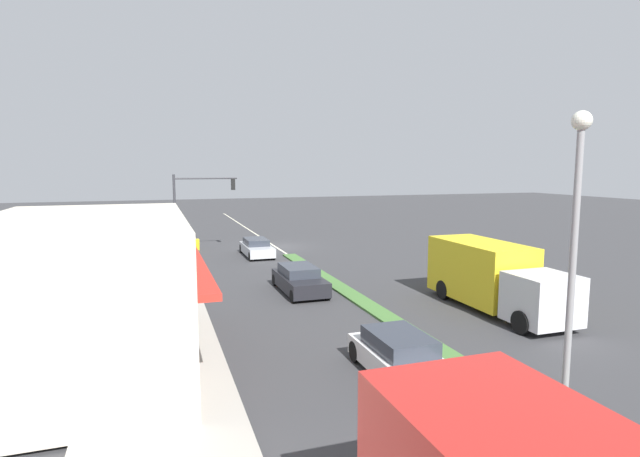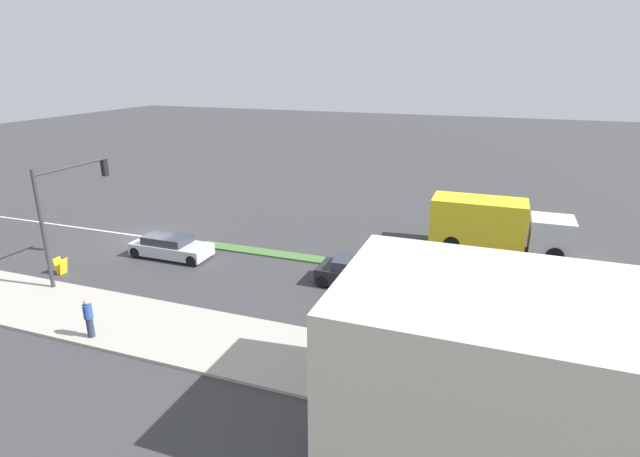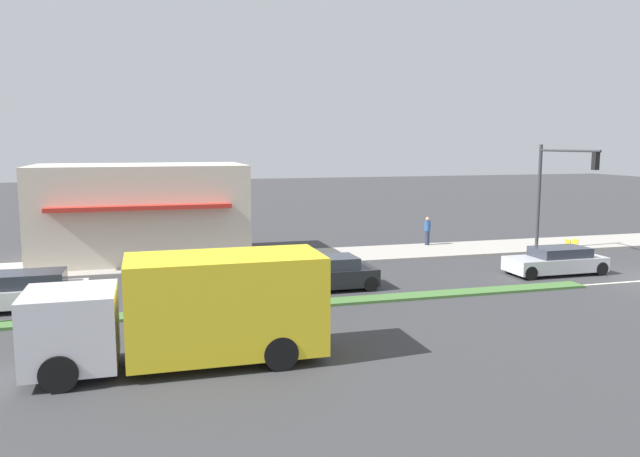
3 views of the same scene
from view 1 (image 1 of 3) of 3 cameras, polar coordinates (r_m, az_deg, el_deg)
The scene contains 13 objects.
ground_plane at distance 22.62m, azimuth 5.76°, elevation -9.00°, with size 160.00×160.00×0.00m, color #38383A.
sidewalk_right at distance 20.25m, azimuth -17.97°, elevation -11.07°, with size 4.00×73.00×0.12m, color #A8A399.
median_strip at distance 15.36m, azimuth 20.36°, elevation -17.17°, with size 0.90×46.00×0.10m, color #477538.
lane_marking_center at distance 39.35m, azimuth -5.09°, elevation -2.10°, with size 0.16×60.00×0.01m, color beige.
building_corner_store at distance 17.18m, azimuth -25.01°, elevation -6.42°, with size 6.56×10.13×4.62m.
traffic_signal_main at distance 37.24m, azimuth -14.10°, elevation 3.23°, with size 4.59×0.34×5.60m.
street_lamp at distance 12.64m, azimuth 27.10°, elevation -0.37°, with size 0.44×0.44×7.37m.
pedestrian at distance 32.47m, azimuth -20.89°, elevation -2.81°, with size 0.34×0.34×1.57m.
warning_aframe_sign at distance 38.64m, azimuth -13.96°, elevation -1.82°, with size 0.45×0.53×0.84m.
delivery_truck at distance 23.23m, azimuth 19.13°, elevation -5.20°, with size 2.44×7.50×2.87m.
sedan_silver at distance 35.47m, azimuth -7.26°, elevation -2.18°, with size 1.77×4.36×1.21m.
sedan_dark at distance 25.11m, azimuth -2.36°, elevation -5.86°, with size 1.88×4.37×1.31m.
van_white at distance 15.46m, azimuth 9.27°, elevation -14.31°, with size 1.82×4.15×1.31m.
Camera 1 is at (9.01, 37.79, 6.24)m, focal length 28.00 mm.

